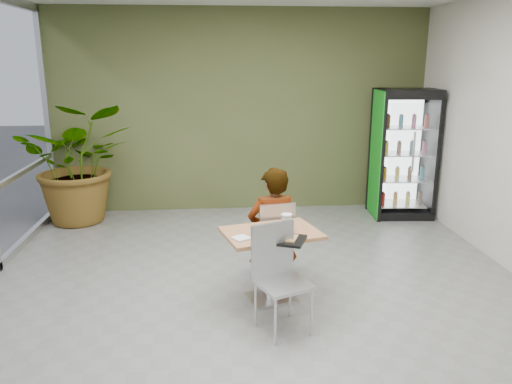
# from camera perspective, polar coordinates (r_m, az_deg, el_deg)

# --- Properties ---
(ground) EXTENTS (7.00, 7.00, 0.00)m
(ground) POSITION_cam_1_polar(r_m,az_deg,el_deg) (5.13, 0.56, -13.05)
(ground) COLOR slate
(ground) RESTS_ON ground
(room_envelope) EXTENTS (6.00, 7.00, 3.20)m
(room_envelope) POSITION_cam_1_polar(r_m,az_deg,el_deg) (4.61, 0.62, 4.82)
(room_envelope) COLOR silver
(room_envelope) RESTS_ON ground
(dining_table) EXTENTS (1.06, 0.87, 0.75)m
(dining_table) POSITION_cam_1_polar(r_m,az_deg,el_deg) (5.06, 1.73, -6.82)
(dining_table) COLOR #A77447
(dining_table) RESTS_ON ground
(chair_far) EXTENTS (0.47, 0.47, 0.91)m
(chair_far) POSITION_cam_1_polar(r_m,az_deg,el_deg) (5.56, 2.17, -4.83)
(chair_far) COLOR #B8BABD
(chair_far) RESTS_ON ground
(chair_near) EXTENTS (0.57, 0.57, 0.98)m
(chair_near) POSITION_cam_1_polar(r_m,az_deg,el_deg) (4.58, 2.52, -8.72)
(chair_near) COLOR #B8BABD
(chair_near) RESTS_ON ground
(seated_woman) EXTENTS (0.64, 0.47, 1.58)m
(seated_woman) POSITION_cam_1_polar(r_m,az_deg,el_deg) (5.61, 1.93, -5.08)
(seated_woman) COLOR black
(seated_woman) RESTS_ON ground
(pizza_plate) EXTENTS (0.32, 0.33, 0.03)m
(pizza_plate) POSITION_cam_1_polar(r_m,az_deg,el_deg) (5.08, 1.53, -3.95)
(pizza_plate) COLOR silver
(pizza_plate) RESTS_ON dining_table
(soda_cup) EXTENTS (0.11, 0.11, 0.19)m
(soda_cup) POSITION_cam_1_polar(r_m,az_deg,el_deg) (4.94, 3.51, -3.62)
(soda_cup) COLOR silver
(soda_cup) RESTS_ON dining_table
(napkin_stack) EXTENTS (0.20, 0.20, 0.02)m
(napkin_stack) POSITION_cam_1_polar(r_m,az_deg,el_deg) (4.77, -1.71, -5.30)
(napkin_stack) COLOR silver
(napkin_stack) RESTS_ON dining_table
(cafeteria_tray) EXTENTS (0.54, 0.47, 0.03)m
(cafeteria_tray) POSITION_cam_1_polar(r_m,az_deg,el_deg) (4.74, 2.83, -5.42)
(cafeteria_tray) COLOR black
(cafeteria_tray) RESTS_ON dining_table
(beverage_fridge) EXTENTS (0.96, 0.76, 1.98)m
(beverage_fridge) POSITION_cam_1_polar(r_m,az_deg,el_deg) (8.10, 16.51, 4.21)
(beverage_fridge) COLOR black
(beverage_fridge) RESTS_ON ground
(potted_plant) EXTENTS (1.81, 1.62, 1.81)m
(potted_plant) POSITION_cam_1_polar(r_m,az_deg,el_deg) (7.95, -19.55, 3.15)
(potted_plant) COLOR #2F6127
(potted_plant) RESTS_ON ground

